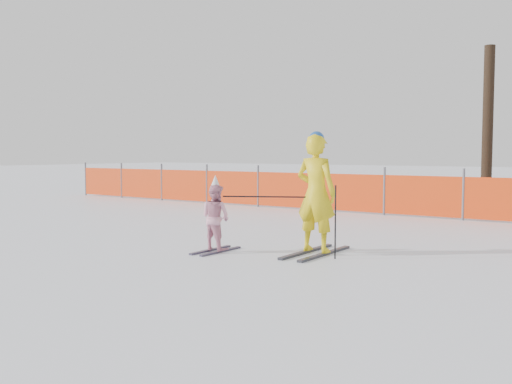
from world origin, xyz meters
TOP-DOWN VIEW (x-y plane):
  - ground at (0.00, 0.00)m, footprint 120.00×120.00m
  - adult at (0.80, 1.04)m, footprint 0.70×1.61m
  - child at (-0.66, 0.28)m, footprint 0.56×1.00m
  - ski_poles at (0.60, 0.74)m, footprint 1.81×0.66m
  - safety_fence at (-4.01, 7.05)m, footprint 17.12×0.06m

SIDE VIEW (x-z plane):
  - ground at x=0.00m, z-range 0.00..0.00m
  - safety_fence at x=-4.01m, z-range -0.07..1.18m
  - child at x=-0.66m, z-range -0.05..1.21m
  - ski_poles at x=0.60m, z-range 0.19..1.33m
  - adult at x=0.80m, z-range 0.00..1.97m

